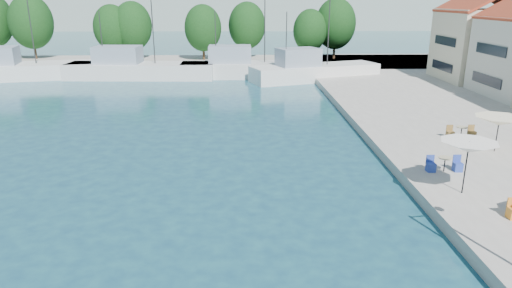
{
  "coord_description": "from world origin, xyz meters",
  "views": [
    {
      "loc": [
        -2.08,
        1.3,
        9.12
      ],
      "look_at": [
        -1.44,
        26.0,
        1.25
      ],
      "focal_mm": 32.0,
      "sensor_mm": 36.0,
      "label": 1
    }
  ],
  "objects_px": {
    "umbrella_white": "(469,147)",
    "umbrella_cream": "(499,121)",
    "trawler_03": "(247,68)",
    "trawler_01": "(15,70)",
    "trawler_04": "(312,71)",
    "trawler_02": "(137,69)"
  },
  "relations": [
    {
      "from": "trawler_02",
      "to": "umbrella_cream",
      "type": "xyz_separation_m",
      "value": [
        27.49,
        -30.22,
        1.37
      ]
    },
    {
      "from": "umbrella_white",
      "to": "trawler_02",
      "type": "bearing_deg",
      "value": 122.32
    },
    {
      "from": "trawler_01",
      "to": "umbrella_cream",
      "type": "height_order",
      "value": "trawler_01"
    },
    {
      "from": "trawler_03",
      "to": "umbrella_cream",
      "type": "distance_m",
      "value": 33.89
    },
    {
      "from": "trawler_03",
      "to": "umbrella_cream",
      "type": "bearing_deg",
      "value": -65.99
    },
    {
      "from": "trawler_01",
      "to": "trawler_04",
      "type": "xyz_separation_m",
      "value": [
        35.21,
        -1.99,
        0.0
      ]
    },
    {
      "from": "umbrella_white",
      "to": "umbrella_cream",
      "type": "xyz_separation_m",
      "value": [
        4.64,
        5.88,
        -0.39
      ]
    },
    {
      "from": "trawler_03",
      "to": "umbrella_white",
      "type": "bearing_deg",
      "value": -76.18
    },
    {
      "from": "umbrella_cream",
      "to": "trawler_04",
      "type": "bearing_deg",
      "value": 103.44
    },
    {
      "from": "umbrella_white",
      "to": "trawler_01",
      "type": "bearing_deg",
      "value": 136.08
    },
    {
      "from": "trawler_01",
      "to": "trawler_02",
      "type": "height_order",
      "value": "same"
    },
    {
      "from": "umbrella_white",
      "to": "umbrella_cream",
      "type": "bearing_deg",
      "value": 51.7
    },
    {
      "from": "trawler_04",
      "to": "umbrella_white",
      "type": "xyz_separation_m",
      "value": [
        2.05,
        -33.89,
        1.76
      ]
    },
    {
      "from": "trawler_03",
      "to": "umbrella_white",
      "type": "distance_m",
      "value": 37.88
    },
    {
      "from": "trawler_01",
      "to": "trawler_03",
      "type": "bearing_deg",
      "value": -11.7
    },
    {
      "from": "trawler_01",
      "to": "umbrella_white",
      "type": "height_order",
      "value": "trawler_01"
    },
    {
      "from": "trawler_03",
      "to": "trawler_04",
      "type": "xyz_separation_m",
      "value": [
        7.57,
        -2.71,
        0.0
      ]
    },
    {
      "from": "trawler_01",
      "to": "trawler_02",
      "type": "relative_size",
      "value": 1.13
    },
    {
      "from": "trawler_01",
      "to": "trawler_04",
      "type": "distance_m",
      "value": 35.26
    },
    {
      "from": "umbrella_cream",
      "to": "trawler_01",
      "type": "bearing_deg",
      "value": 144.41
    },
    {
      "from": "umbrella_white",
      "to": "trawler_03",
      "type": "bearing_deg",
      "value": 104.72
    },
    {
      "from": "trawler_02",
      "to": "umbrella_white",
      "type": "distance_m",
      "value": 42.76
    }
  ]
}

